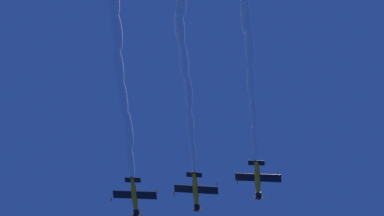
% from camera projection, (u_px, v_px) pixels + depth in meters
% --- Properties ---
extents(airplane_lead, '(8.53, 7.92, 2.99)m').
position_uv_depth(airplane_lead, '(135.00, 197.00, 83.35)').
color(airplane_lead, orange).
extents(airplane_left_wingman, '(8.38, 7.92, 3.29)m').
position_uv_depth(airplane_left_wingman, '(196.00, 191.00, 84.87)').
color(airplane_left_wingman, orange).
extents(airplane_right_wingman, '(8.40, 7.91, 3.28)m').
position_uv_depth(airplane_right_wingman, '(258.00, 180.00, 84.78)').
color(airplane_right_wingman, orange).
extents(smoke_trail_lead, '(13.96, 41.21, 3.09)m').
position_uv_depth(smoke_trail_lead, '(118.00, 38.00, 78.96)').
color(smoke_trail_lead, white).
extents(smoke_trail_left_wingman, '(13.41, 41.53, 3.45)m').
position_uv_depth(smoke_trail_left_wingman, '(182.00, 35.00, 80.49)').
color(smoke_trail_left_wingman, white).
extents(smoke_trail_right_wingman, '(13.89, 41.32, 3.25)m').
position_uv_depth(smoke_trail_right_wingman, '(247.00, 22.00, 80.39)').
color(smoke_trail_right_wingman, white).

